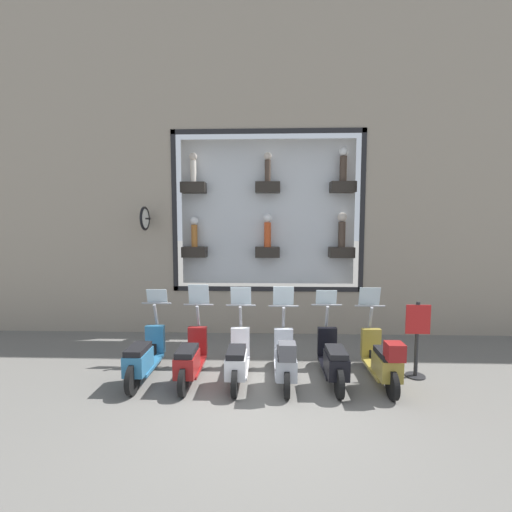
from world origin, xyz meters
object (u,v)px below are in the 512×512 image
object	(u,v)px
shop_sign_post	(417,338)
scooter_silver_2	(285,359)
scooter_olive_0	(383,360)
scooter_white_3	(238,359)
scooter_red_4	(191,358)
scooter_black_1	(333,360)
scooter_teal_5	(144,357)

from	to	relation	value
shop_sign_post	scooter_silver_2	bearing A→B (deg)	98.61
scooter_olive_0	scooter_white_3	world-z (taller)	scooter_olive_0
scooter_red_4	shop_sign_post	world-z (taller)	scooter_red_4
scooter_olive_0	scooter_white_3	xyz separation A→B (m)	(0.06, 2.60, -0.05)
scooter_white_3	shop_sign_post	distance (m)	3.39
scooter_olive_0	scooter_silver_2	world-z (taller)	scooter_silver_2
scooter_silver_2	scooter_red_4	world-z (taller)	scooter_red_4
scooter_black_1	scooter_teal_5	xyz separation A→B (m)	(0.00, 3.47, 0.00)
scooter_white_3	scooter_red_4	size ratio (longest dim) A/B	1.00
scooter_olive_0	scooter_black_1	xyz separation A→B (m)	(0.06, 0.87, -0.03)
scooter_white_3	scooter_red_4	bearing A→B (deg)	89.85
scooter_olive_0	scooter_teal_5	world-z (taller)	scooter_olive_0
scooter_silver_2	shop_sign_post	world-z (taller)	scooter_silver_2
scooter_silver_2	shop_sign_post	size ratio (longest dim) A/B	1.24
scooter_silver_2	scooter_white_3	size ratio (longest dim) A/B	1.00
scooter_white_3	scooter_red_4	xyz separation A→B (m)	(0.00, 0.87, 0.01)
scooter_white_3	shop_sign_post	xyz separation A→B (m)	(0.31, -3.36, 0.34)
scooter_white_3	scooter_teal_5	distance (m)	1.74
scooter_white_3	scooter_olive_0	bearing A→B (deg)	-91.35
scooter_red_4	shop_sign_post	distance (m)	4.25
scooter_black_1	scooter_red_4	xyz separation A→B (m)	(0.00, 2.60, -0.01)
scooter_olive_0	scooter_teal_5	xyz separation A→B (m)	(0.06, 4.34, -0.03)
scooter_silver_2	scooter_white_3	distance (m)	0.87
scooter_red_4	scooter_teal_5	distance (m)	0.87
scooter_white_3	scooter_red_4	distance (m)	0.87
scooter_teal_5	scooter_black_1	bearing A→B (deg)	-90.02
scooter_black_1	scooter_red_4	bearing A→B (deg)	89.99
scooter_silver_2	scooter_teal_5	xyz separation A→B (m)	(0.07, 2.60, -0.02)
scooter_black_1	scooter_teal_5	size ratio (longest dim) A/B	1.00
shop_sign_post	scooter_teal_5	bearing A→B (deg)	93.46
scooter_black_1	scooter_silver_2	xyz separation A→B (m)	(-0.07, 0.87, 0.03)
scooter_black_1	shop_sign_post	xyz separation A→B (m)	(0.31, -1.62, 0.33)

